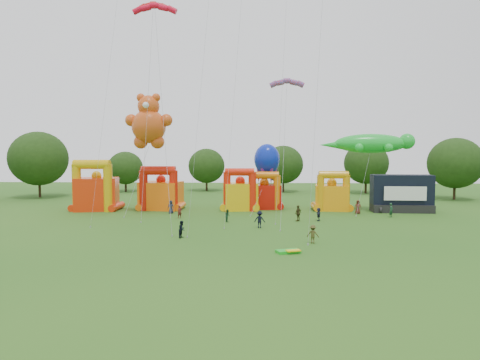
{
  "coord_description": "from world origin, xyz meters",
  "views": [
    {
      "loc": [
        3.01,
        -33.27,
        8.65
      ],
      "look_at": [
        0.69,
        18.0,
        5.07
      ],
      "focal_mm": 32.0,
      "sensor_mm": 36.0,
      "label": 1
    }
  ],
  "objects_px": {
    "bouncy_castle_0": "(96,191)",
    "stage_trailer": "(401,194)",
    "spectator_4": "(298,213)",
    "teddy_bear_kite": "(144,147)",
    "octopus_kite": "(263,180)",
    "bouncy_castle_2": "(240,194)",
    "gecko_kite": "(367,166)",
    "spectator_0": "(171,207)"
  },
  "relations": [
    {
      "from": "bouncy_castle_2",
      "to": "spectator_0",
      "type": "bearing_deg",
      "value": -157.6
    },
    {
      "from": "teddy_bear_kite",
      "to": "spectator_0",
      "type": "relative_size",
      "value": 9.04
    },
    {
      "from": "bouncy_castle_2",
      "to": "spectator_4",
      "type": "height_order",
      "value": "bouncy_castle_2"
    },
    {
      "from": "stage_trailer",
      "to": "spectator_4",
      "type": "height_order",
      "value": "stage_trailer"
    },
    {
      "from": "gecko_kite",
      "to": "spectator_0",
      "type": "xyz_separation_m",
      "value": [
        -26.91,
        -2.32,
        -5.61
      ]
    },
    {
      "from": "bouncy_castle_0",
      "to": "stage_trailer",
      "type": "xyz_separation_m",
      "value": [
        43.44,
        0.38,
        -0.23
      ]
    },
    {
      "from": "bouncy_castle_0",
      "to": "spectator_4",
      "type": "height_order",
      "value": "bouncy_castle_0"
    },
    {
      "from": "teddy_bear_kite",
      "to": "gecko_kite",
      "type": "relative_size",
      "value": 1.23
    },
    {
      "from": "gecko_kite",
      "to": "spectator_0",
      "type": "distance_m",
      "value": 27.59
    },
    {
      "from": "bouncy_castle_2",
      "to": "gecko_kite",
      "type": "distance_m",
      "value": 18.16
    },
    {
      "from": "stage_trailer",
      "to": "octopus_kite",
      "type": "height_order",
      "value": "octopus_kite"
    },
    {
      "from": "bouncy_castle_2",
      "to": "spectator_0",
      "type": "xyz_separation_m",
      "value": [
        -9.31,
        -3.84,
        -1.42
      ]
    },
    {
      "from": "spectator_4",
      "to": "teddy_bear_kite",
      "type": "bearing_deg",
      "value": -63.32
    },
    {
      "from": "gecko_kite",
      "to": "stage_trailer",
      "type": "bearing_deg",
      "value": 9.0
    },
    {
      "from": "bouncy_castle_2",
      "to": "gecko_kite",
      "type": "height_order",
      "value": "gecko_kite"
    },
    {
      "from": "bouncy_castle_0",
      "to": "gecko_kite",
      "type": "height_order",
      "value": "gecko_kite"
    },
    {
      "from": "bouncy_castle_2",
      "to": "octopus_kite",
      "type": "bearing_deg",
      "value": 6.67
    },
    {
      "from": "bouncy_castle_2",
      "to": "octopus_kite",
      "type": "xyz_separation_m",
      "value": [
        3.26,
        0.38,
        1.98
      ]
    },
    {
      "from": "bouncy_castle_2",
      "to": "bouncy_castle_0",
      "type": "bearing_deg",
      "value": -177.0
    },
    {
      "from": "stage_trailer",
      "to": "spectator_0",
      "type": "xyz_separation_m",
      "value": [
        -32.02,
        -3.13,
        -1.62
      ]
    },
    {
      "from": "stage_trailer",
      "to": "octopus_kite",
      "type": "distance_m",
      "value": 19.57
    },
    {
      "from": "stage_trailer",
      "to": "gecko_kite",
      "type": "distance_m",
      "value": 6.53
    },
    {
      "from": "bouncy_castle_2",
      "to": "gecko_kite",
      "type": "relative_size",
      "value": 0.46
    },
    {
      "from": "spectator_0",
      "to": "gecko_kite",
      "type": "bearing_deg",
      "value": 14.43
    },
    {
      "from": "octopus_kite",
      "to": "spectator_4",
      "type": "relative_size",
      "value": 5.36
    },
    {
      "from": "gecko_kite",
      "to": "octopus_kite",
      "type": "relative_size",
      "value": 1.27
    },
    {
      "from": "spectator_4",
      "to": "gecko_kite",
      "type": "bearing_deg",
      "value": 168.59
    },
    {
      "from": "bouncy_castle_2",
      "to": "stage_trailer",
      "type": "relative_size",
      "value": 0.73
    },
    {
      "from": "stage_trailer",
      "to": "spectator_0",
      "type": "relative_size",
      "value": 4.57
    },
    {
      "from": "bouncy_castle_2",
      "to": "spectator_0",
      "type": "height_order",
      "value": "bouncy_castle_2"
    },
    {
      "from": "stage_trailer",
      "to": "spectator_4",
      "type": "distance_m",
      "value": 17.57
    },
    {
      "from": "bouncy_castle_2",
      "to": "octopus_kite",
      "type": "distance_m",
      "value": 3.83
    },
    {
      "from": "spectator_4",
      "to": "octopus_kite",
      "type": "bearing_deg",
      "value": -115.82
    },
    {
      "from": "gecko_kite",
      "to": "spectator_4",
      "type": "height_order",
      "value": "gecko_kite"
    },
    {
      "from": "bouncy_castle_2",
      "to": "spectator_4",
      "type": "relative_size",
      "value": 3.11
    },
    {
      "from": "spectator_0",
      "to": "spectator_4",
      "type": "distance_m",
      "value": 17.72
    },
    {
      "from": "octopus_kite",
      "to": "gecko_kite",
      "type": "bearing_deg",
      "value": -7.52
    },
    {
      "from": "stage_trailer",
      "to": "spectator_4",
      "type": "xyz_separation_m",
      "value": [
        -15.2,
        -8.68,
        -1.55
      ]
    },
    {
      "from": "octopus_kite",
      "to": "spectator_0",
      "type": "bearing_deg",
      "value": -161.45
    },
    {
      "from": "teddy_bear_kite",
      "to": "octopus_kite",
      "type": "height_order",
      "value": "teddy_bear_kite"
    },
    {
      "from": "gecko_kite",
      "to": "spectator_0",
      "type": "relative_size",
      "value": 7.34
    },
    {
      "from": "bouncy_castle_0",
      "to": "octopus_kite",
      "type": "bearing_deg",
      "value": 3.5
    }
  ]
}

